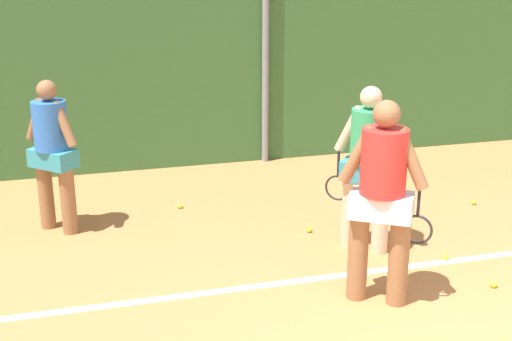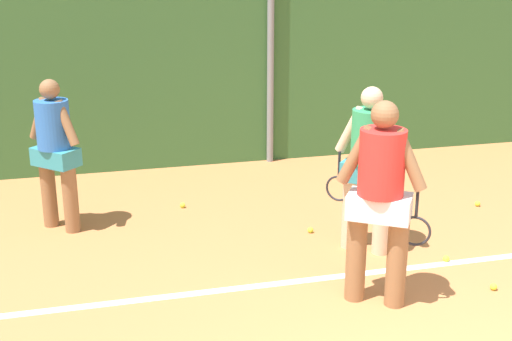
% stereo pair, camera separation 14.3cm
% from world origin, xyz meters
% --- Properties ---
extents(ground_plane, '(31.45, 31.45, 0.00)m').
position_xyz_m(ground_plane, '(0.00, 1.94, 0.00)').
color(ground_plane, '#C67542').
extents(hedge_fence_backdrop, '(20.45, 0.25, 3.29)m').
position_xyz_m(hedge_fence_backdrop, '(0.00, 6.60, 1.65)').
color(hedge_fence_backdrop, '#386633').
rests_on(hedge_fence_backdrop, ground_plane).
extents(fence_post_center, '(0.10, 0.10, 3.45)m').
position_xyz_m(fence_post_center, '(0.00, 6.43, 1.72)').
color(fence_post_center, gray).
rests_on(fence_post_center, ground_plane).
extents(court_baseline_paint, '(14.94, 0.10, 0.01)m').
position_xyz_m(court_baseline_paint, '(0.00, 2.51, 0.00)').
color(court_baseline_paint, white).
rests_on(court_baseline_paint, ground_plane).
extents(player_foreground_near, '(0.76, 0.57, 1.88)m').
position_xyz_m(player_foreground_near, '(-0.22, 1.96, 1.05)').
color(player_foreground_near, '#8C603D').
rests_on(player_foreground_near, ground_plane).
extents(player_midcourt, '(0.67, 0.58, 1.78)m').
position_xyz_m(player_midcourt, '(0.13, 3.05, 1.00)').
color(player_midcourt, beige).
rests_on(player_midcourt, ground_plane).
extents(player_backcourt_far, '(0.57, 0.57, 1.75)m').
position_xyz_m(player_backcourt_far, '(-3.04, 4.46, 0.98)').
color(player_backcourt_far, '#8C603D').
rests_on(player_backcourt_far, ground_plane).
extents(tennis_ball_0, '(0.07, 0.07, 0.07)m').
position_xyz_m(tennis_ball_0, '(-0.28, 3.63, 0.03)').
color(tennis_ball_0, '#CCDB33').
rests_on(tennis_ball_0, ground_plane).
extents(tennis_ball_1, '(0.07, 0.07, 0.07)m').
position_xyz_m(tennis_ball_1, '(1.33, 5.53, 0.03)').
color(tennis_ball_1, '#CCDB33').
rests_on(tennis_ball_1, ground_plane).
extents(tennis_ball_2, '(0.07, 0.07, 0.07)m').
position_xyz_m(tennis_ball_2, '(0.84, 2.56, 0.03)').
color(tennis_ball_2, '#CCDB33').
rests_on(tennis_ball_2, ground_plane).
extents(tennis_ball_4, '(0.07, 0.07, 0.07)m').
position_xyz_m(tennis_ball_4, '(2.03, 3.92, 0.03)').
color(tennis_ball_4, '#CCDB33').
rests_on(tennis_ball_4, ground_plane).
extents(tennis_ball_9, '(0.07, 0.07, 0.07)m').
position_xyz_m(tennis_ball_9, '(0.96, 1.89, 0.03)').
color(tennis_ball_9, '#CCDB33').
rests_on(tennis_ball_9, ground_plane).
extents(tennis_ball_10, '(0.07, 0.07, 0.07)m').
position_xyz_m(tennis_ball_10, '(-1.59, 4.77, 0.03)').
color(tennis_ball_10, '#CCDB33').
rests_on(tennis_ball_10, ground_plane).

